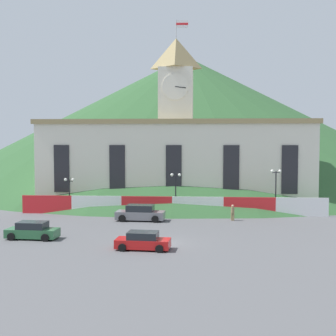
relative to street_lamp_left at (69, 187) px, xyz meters
name	(u,v)px	position (x,y,z in m)	size (l,w,h in m)	color
ground_plane	(161,243)	(12.52, -15.79, -3.13)	(160.00, 160.00, 0.00)	#565659
civic_building	(176,158)	(12.52, 7.83, 3.23)	(36.12, 10.99, 24.78)	silver
banner_fence	(172,206)	(12.52, -0.71, -2.04)	(36.18, 0.12, 2.18)	red
hillside_backdrop	(186,118)	(12.52, 48.76, 10.39)	(104.41, 104.41, 27.05)	#2D562D
street_lamp_left	(69,187)	(0.00, 0.00, 0.00)	(1.26, 0.36, 4.21)	black
street_lamp_right	(176,184)	(12.91, 0.00, 0.42)	(1.26, 0.36, 4.87)	black
street_lamp_far_left	(276,182)	(24.68, 0.00, 0.74)	(1.26, 0.36, 5.38)	black
car_red_sedan	(143,241)	(11.23, -18.12, -2.46)	(4.52, 2.37, 1.45)	red
car_green_wagon	(32,231)	(0.84, -14.83, -2.41)	(4.70, 2.35, 1.55)	#2D663D
car_gray_pickup	(140,213)	(9.29, -4.87, -2.32)	(5.41, 2.61, 1.75)	slate
pedestrian	(233,212)	(19.39, -4.09, -2.18)	(0.53, 0.53, 1.75)	olive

